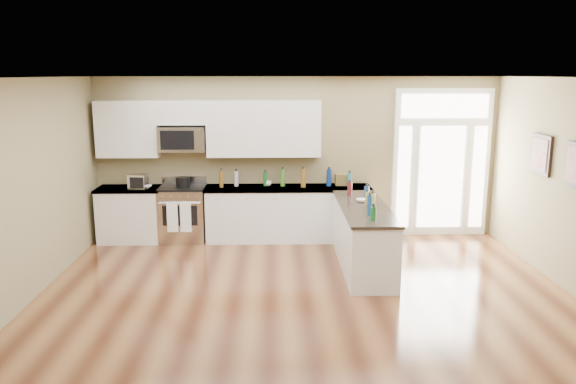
{
  "coord_description": "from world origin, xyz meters",
  "views": [
    {
      "loc": [
        -0.39,
        -5.76,
        2.84
      ],
      "look_at": [
        -0.2,
        2.0,
        1.2
      ],
      "focal_mm": 35.0,
      "sensor_mm": 36.0,
      "label": 1
    }
  ],
  "objects_px": {
    "peninsula_cabinet": "(363,239)",
    "kitchen_range": "(183,213)",
    "stockpot": "(183,182)",
    "toaster_oven": "(138,182)"
  },
  "relations": [
    {
      "from": "peninsula_cabinet",
      "to": "kitchen_range",
      "type": "relative_size",
      "value": 2.15
    },
    {
      "from": "kitchen_range",
      "to": "stockpot",
      "type": "xyz_separation_m",
      "value": [
        0.02,
        -0.0,
        0.56
      ]
    },
    {
      "from": "stockpot",
      "to": "toaster_oven",
      "type": "distance_m",
      "value": 0.74
    },
    {
      "from": "peninsula_cabinet",
      "to": "stockpot",
      "type": "height_order",
      "value": "stockpot"
    },
    {
      "from": "peninsula_cabinet",
      "to": "stockpot",
      "type": "relative_size",
      "value": 9.8
    },
    {
      "from": "kitchen_range",
      "to": "stockpot",
      "type": "bearing_deg",
      "value": -2.59
    },
    {
      "from": "toaster_oven",
      "to": "kitchen_range",
      "type": "bearing_deg",
      "value": 16.12
    },
    {
      "from": "peninsula_cabinet",
      "to": "kitchen_range",
      "type": "bearing_deg",
      "value": 153.47
    },
    {
      "from": "kitchen_range",
      "to": "toaster_oven",
      "type": "bearing_deg",
      "value": -171.06
    },
    {
      "from": "peninsula_cabinet",
      "to": "kitchen_range",
      "type": "height_order",
      "value": "kitchen_range"
    }
  ]
}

